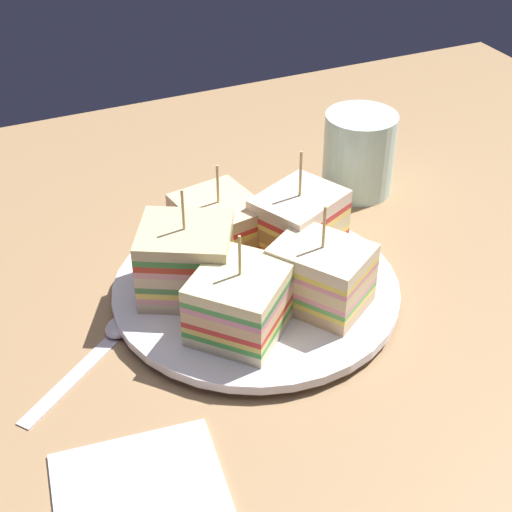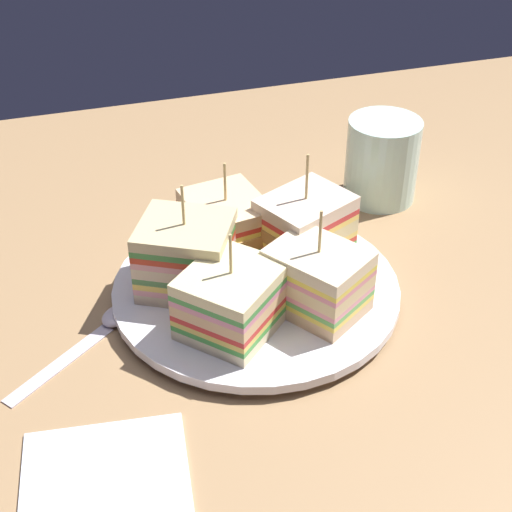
# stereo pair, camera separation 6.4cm
# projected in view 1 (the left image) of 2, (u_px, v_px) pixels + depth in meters

# --- Properties ---
(ground_plane) EXTENTS (1.15, 0.87, 0.02)m
(ground_plane) POSITION_uv_depth(u_px,v_px,m) (256.00, 306.00, 0.67)
(ground_plane) COLOR #9C7851
(plate) EXTENTS (0.25, 0.25, 0.01)m
(plate) POSITION_uv_depth(u_px,v_px,m) (256.00, 290.00, 0.66)
(plate) COLOR white
(plate) RESTS_ON ground_plane
(sandwich_wedge_0) EXTENTS (0.10, 0.09, 0.10)m
(sandwich_wedge_0) POSITION_uv_depth(u_px,v_px,m) (187.00, 261.00, 0.63)
(sandwich_wedge_0) COLOR beige
(sandwich_wedge_0) RESTS_ON plate
(sandwich_wedge_1) EXTENTS (0.10, 0.10, 0.09)m
(sandwich_wedge_1) POSITION_uv_depth(u_px,v_px,m) (241.00, 302.00, 0.60)
(sandwich_wedge_1) COLOR beige
(sandwich_wedge_1) RESTS_ON plate
(sandwich_wedge_2) EXTENTS (0.09, 0.09, 0.09)m
(sandwich_wedge_2) POSITION_uv_depth(u_px,v_px,m) (320.00, 275.00, 0.62)
(sandwich_wedge_2) COLOR #DFB483
(sandwich_wedge_2) RESTS_ON plate
(sandwich_wedge_3) EXTENTS (0.09, 0.08, 0.10)m
(sandwich_wedge_3) POSITION_uv_depth(u_px,v_px,m) (298.00, 226.00, 0.68)
(sandwich_wedge_3) COLOR beige
(sandwich_wedge_3) RESTS_ON plate
(sandwich_wedge_4) EXTENTS (0.08, 0.08, 0.09)m
(sandwich_wedge_4) POSITION_uv_depth(u_px,v_px,m) (220.00, 228.00, 0.68)
(sandwich_wedge_4) COLOR beige
(sandwich_wedge_4) RESTS_ON plate
(chip_pile) EXTENTS (0.06, 0.06, 0.03)m
(chip_pile) POSITION_uv_depth(u_px,v_px,m) (278.00, 268.00, 0.66)
(chip_pile) COLOR tan
(chip_pile) RESTS_ON plate
(spoon) EXTENTS (0.12, 0.10, 0.01)m
(spoon) POSITION_uv_depth(u_px,v_px,m) (107.00, 341.00, 0.61)
(spoon) COLOR silver
(spoon) RESTS_ON ground_plane
(napkin) EXTENTS (0.13, 0.14, 0.01)m
(napkin) POSITION_uv_depth(u_px,v_px,m) (145.00, 512.00, 0.48)
(napkin) COLOR #D2E1FD
(napkin) RESTS_ON ground_plane
(drinking_glass) EXTENTS (0.07, 0.07, 0.09)m
(drinking_glass) POSITION_uv_depth(u_px,v_px,m) (358.00, 159.00, 0.80)
(drinking_glass) COLOR silver
(drinking_glass) RESTS_ON ground_plane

